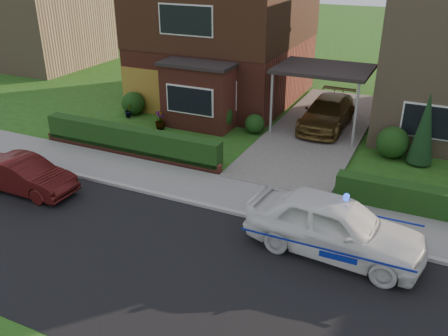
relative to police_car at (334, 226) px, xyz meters
The scene contains 22 objects.
ground 3.64m from the police_car, 137.63° to the right, with size 120.00×120.00×0.00m, color #254913.
road 3.64m from the police_car, 137.63° to the right, with size 60.00×6.00×0.02m, color black.
kerb 2.80m from the police_car, 166.12° to the left, with size 60.00×0.16×0.12m, color #9E9993.
sidewalk 3.22m from the police_car, 147.13° to the left, with size 60.00×2.00×0.10m, color slate.
driveway 9.02m from the police_car, 107.01° to the left, with size 3.80×12.00×0.12m, color #666059.
house_left 14.57m from the police_car, 126.18° to the left, with size 7.50×9.53×7.25m.
carport_link 9.15m from the police_car, 107.10° to the left, with size 3.80×3.00×2.77m.
garage_door 13.25m from the police_car, 145.20° to the left, with size 2.20×0.10×2.10m, color olive.
dwarf_wall 8.94m from the police_car, 161.02° to the left, with size 7.70×0.25×0.36m, color brown.
hedge_left 9.00m from the police_car, 160.11° to the left, with size 7.50×0.55×0.90m, color black.
shrub_left_far 13.20m from the police_car, 147.47° to the left, with size 1.08×1.08×1.08m, color black.
shrub_left_mid 9.57m from the police_car, 133.86° to the left, with size 1.32×1.32×1.32m, color black.
shrub_left_near 8.79m from the police_car, 124.94° to the left, with size 0.84×0.84×0.84m, color black.
shrub_right_near 7.03m from the police_car, 85.35° to the left, with size 1.20×1.20×1.20m, color black.
conifer_a 7.00m from the police_car, 77.01° to the left, with size 0.90×0.90×2.60m, color black.
neighbour_left 26.47m from the police_car, 149.00° to the left, with size 6.50×7.00×5.20m, color #8F7657.
police_car is the anchor object (origin of this frame).
driveway_car 9.25m from the police_car, 104.95° to the left, with size 1.77×4.35×1.26m, color brown.
street_car 9.77m from the police_car, behind, with size 3.45×1.20×1.14m, color #48100F.
potted_plant_a 12.18m from the police_car, 162.80° to the left, with size 0.35×0.24×0.66m, color gray.
potted_plant_b 12.89m from the police_car, 149.17° to the left, with size 0.29×0.36×0.66m, color gray.
potted_plant_c 10.70m from the police_car, 146.52° to the left, with size 0.44×0.44×0.79m, color gray.
Camera 1 is at (4.44, -8.09, 7.23)m, focal length 38.00 mm.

